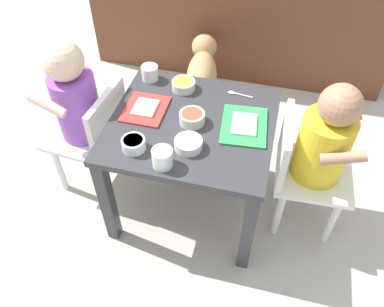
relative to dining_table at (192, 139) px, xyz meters
The scene contains 14 objects.
ground_plane 0.38m from the dining_table, ahead, with size 7.00×7.00×0.00m, color #B2ADA3.
dining_table is the anchor object (origin of this frame).
seated_child_left 0.46m from the dining_table, behind, with size 0.30×0.30×0.70m.
seated_child_right 0.46m from the dining_table, ahead, with size 0.29×0.29×0.68m.
dog 0.70m from the dining_table, 99.77° to the left, with size 0.21×0.47×0.33m.
food_tray_left 0.20m from the dining_table, behind, with size 0.15×0.18×0.02m.
food_tray_right 0.20m from the dining_table, ahead, with size 0.18×0.22×0.02m.
water_cup_left 0.25m from the dining_table, 100.42° to the right, with size 0.07×0.07×0.06m.
water_cup_right 0.33m from the dining_table, 136.89° to the left, with size 0.07×0.07×0.06m.
cereal_bowl_right_side 0.16m from the dining_table, 81.16° to the right, with size 0.09×0.09×0.03m.
veggie_bowl_near 0.22m from the dining_table, 113.79° to the left, with size 0.09×0.09×0.04m.
cereal_bowl_left_side 0.25m from the dining_table, 131.53° to the right, with size 0.08×0.08×0.04m.
veggie_bowl_far 0.10m from the dining_table, behind, with size 0.09×0.09×0.04m.
spoon_by_left_tray 0.25m from the dining_table, 56.66° to the left, with size 0.10×0.03×0.01m.
Camera 1 is at (0.26, -1.01, 1.39)m, focal length 36.66 mm.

